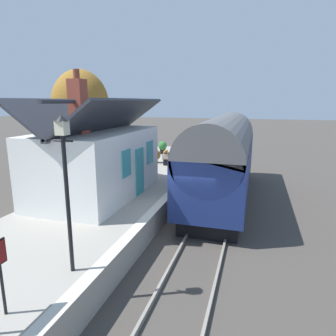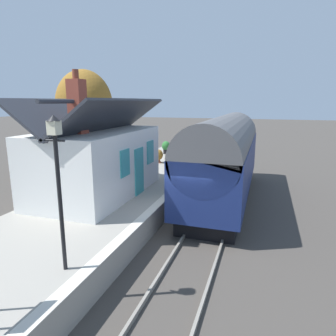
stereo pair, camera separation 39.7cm
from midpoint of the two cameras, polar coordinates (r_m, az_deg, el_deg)
ground_plane at (r=12.19m, az=2.33°, el=-11.89°), size 160.00×160.00×0.00m
platform at (r=13.29m, az=-13.11°, el=-8.00°), size 32.00×5.23×0.90m
platform_edge_coping at (r=12.16m, az=-3.08°, el=-7.31°), size 32.00×0.36×0.02m
rail_near at (r=11.91m, az=10.09°, el=-12.32°), size 52.00×0.08×0.14m
rail_far at (r=12.12m, az=3.17°, el=-11.68°), size 52.00×0.08×0.14m
train at (r=15.64m, az=9.64°, el=1.99°), size 11.10×2.73×4.32m
station_building at (r=13.75m, az=-13.96°, el=1.41°), size 6.91×3.73×5.32m
bench_mid_platform at (r=20.17m, az=-0.34°, el=2.09°), size 1.40×0.45×0.88m
planter_bench_left at (r=18.71m, az=-5.50°, el=1.16°), size 0.61×0.61×0.91m
planter_by_door at (r=20.58m, az=-2.85°, el=2.30°), size 0.62×0.62×0.92m
planter_corner_building at (r=24.14m, az=-1.51°, el=4.00°), size 0.66×0.66×1.01m
planter_under_sign at (r=22.43m, az=-0.95°, el=2.65°), size 0.88×0.32×0.59m
planter_edge_near at (r=18.66m, az=1.56°, el=0.56°), size 0.91×0.32×0.55m
lamp_post_platform at (r=7.41m, az=-20.36°, el=0.30°), size 0.32×0.50×3.83m
tree_mid_background at (r=23.08m, az=-16.70°, el=11.35°), size 3.83×4.14×7.25m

